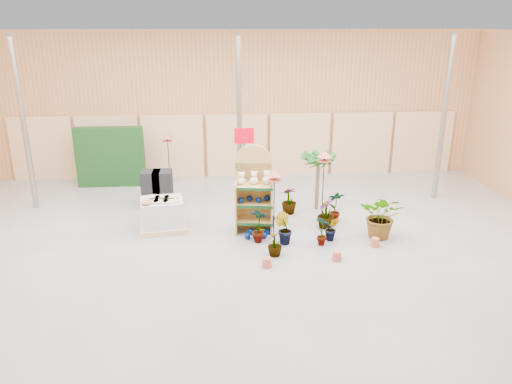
% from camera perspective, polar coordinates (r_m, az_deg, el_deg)
% --- Properties ---
extents(room, '(15.20, 12.10, 4.70)m').
position_cam_1_polar(room, '(10.67, -1.40, 5.05)').
color(room, gray).
rests_on(room, ground).
extents(display_shelf, '(0.93, 0.65, 2.08)m').
position_cam_1_polar(display_shelf, '(11.74, -0.26, -0.02)').
color(display_shelf, '#AE8A47').
rests_on(display_shelf, ground).
extents(teddy_bears, '(0.76, 0.19, 0.32)m').
position_cam_1_polar(teddy_bears, '(11.53, -0.12, 1.53)').
color(teddy_bears, '#F9EBC5').
rests_on(teddy_bears, display_shelf).
extents(gazing_balls_shelf, '(0.76, 0.26, 0.15)m').
position_cam_1_polar(gazing_balls_shelf, '(11.68, -0.22, -0.82)').
color(gazing_balls_shelf, navy).
rests_on(gazing_balls_shelf, display_shelf).
extents(gazing_balls_floor, '(0.63, 0.39, 0.15)m').
position_cam_1_polar(gazing_balls_floor, '(11.67, 0.17, -4.79)').
color(gazing_balls_floor, navy).
rests_on(gazing_balls_floor, ground).
extents(pallet_stack, '(1.19, 1.04, 0.80)m').
position_cam_1_polar(pallet_stack, '(12.14, -10.64, -2.55)').
color(pallet_stack, tan).
rests_on(pallet_stack, ground).
extents(charcoal_planters, '(0.80, 0.50, 1.00)m').
position_cam_1_polar(charcoal_planters, '(13.59, -11.20, 0.35)').
color(charcoal_planters, black).
rests_on(charcoal_planters, ground).
extents(trellis_stock, '(2.00, 0.30, 1.80)m').
position_cam_1_polar(trellis_stock, '(15.51, -16.31, 3.88)').
color(trellis_stock, '#133B15').
rests_on(trellis_stock, ground).
extents(offer_sign, '(0.50, 0.08, 2.20)m').
position_cam_1_polar(offer_sign, '(12.84, -1.35, 4.59)').
color(offer_sign, gray).
rests_on(offer_sign, ground).
extents(bird_table_front, '(0.34, 0.34, 1.61)m').
position_cam_1_polar(bird_table_front, '(11.23, 2.12, 1.95)').
color(bird_table_front, black).
rests_on(bird_table_front, ground).
extents(bird_table_right, '(0.34, 0.34, 1.89)m').
position_cam_1_polar(bird_table_right, '(11.82, 7.83, 4.03)').
color(bird_table_right, black).
rests_on(bird_table_right, ground).
extents(bird_table_back, '(0.34, 0.34, 1.70)m').
position_cam_1_polar(bird_table_back, '(14.62, -10.10, 6.17)').
color(bird_table_back, black).
rests_on(bird_table_back, ground).
extents(palm, '(0.70, 0.70, 1.64)m').
position_cam_1_polar(palm, '(12.99, 7.15, 3.80)').
color(palm, brown).
rests_on(palm, ground).
extents(potted_plant_0, '(0.54, 0.47, 0.85)m').
position_cam_1_polar(potted_plant_0, '(11.26, 0.33, -3.79)').
color(potted_plant_0, '#1D5819').
rests_on(potted_plant_0, ground).
extents(potted_plant_1, '(0.50, 0.48, 0.72)m').
position_cam_1_polar(potted_plant_1, '(11.24, 3.15, -4.22)').
color(potted_plant_1, '#1D5819').
rests_on(potted_plant_1, ground).
extents(potted_plant_3, '(0.45, 0.45, 0.73)m').
position_cam_1_polar(potted_plant_3, '(12.16, 7.98, -2.47)').
color(potted_plant_3, '#1D5819').
rests_on(potted_plant_3, ground).
extents(potted_plant_4, '(0.45, 0.33, 0.81)m').
position_cam_1_polar(potted_plant_4, '(12.57, 9.10, -1.57)').
color(potted_plant_4, '#1D5819').
rests_on(potted_plant_4, ground).
extents(potted_plant_5, '(0.36, 0.31, 0.57)m').
position_cam_1_polar(potted_plant_5, '(12.11, 1.49, -2.78)').
color(potted_plant_5, '#1D5819').
rests_on(potted_plant_5, ground).
extents(potted_plant_7, '(0.44, 0.44, 0.55)m').
position_cam_1_polar(potted_plant_7, '(10.71, 2.17, -5.94)').
color(potted_plant_7, '#1D5819').
rests_on(potted_plant_7, ground).
extents(potted_plant_8, '(0.43, 0.44, 0.70)m').
position_cam_1_polar(potted_plant_8, '(11.24, 7.60, -4.41)').
color(potted_plant_8, '#1D5819').
rests_on(potted_plant_8, ground).
extents(potted_plant_9, '(0.35, 0.30, 0.58)m').
position_cam_1_polar(potted_plant_9, '(11.53, 8.67, -4.15)').
color(potted_plant_9, '#1D5819').
rests_on(potted_plant_9, ground).
extents(potted_plant_10, '(1.25, 1.19, 1.07)m').
position_cam_1_polar(potted_plant_10, '(11.82, 14.23, -2.66)').
color(potted_plant_10, '#1D5819').
rests_on(potted_plant_10, ground).
extents(potted_plant_11, '(0.50, 0.50, 0.71)m').
position_cam_1_polar(potted_plant_11, '(12.95, 3.80, -0.95)').
color(potted_plant_11, '#1D5819').
rests_on(potted_plant_11, ground).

